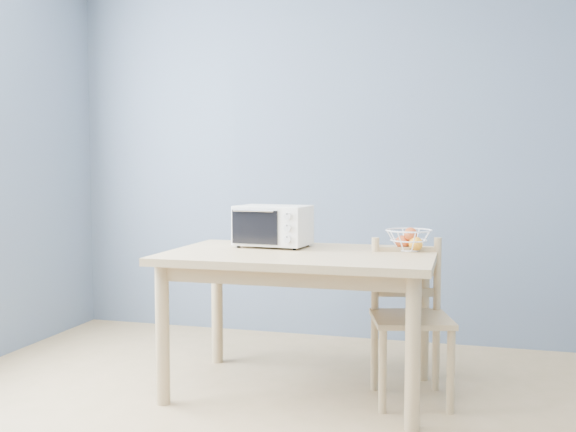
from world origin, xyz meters
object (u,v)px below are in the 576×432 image
(toaster_oven, at_px, (270,225))
(fruit_basket, at_px, (409,239))
(dining_table, at_px, (300,271))
(dining_chair, at_px, (410,321))

(toaster_oven, height_order, fruit_basket, toaster_oven)
(toaster_oven, bearing_deg, dining_table, -33.55)
(fruit_basket, xyz_separation_m, dining_chair, (0.02, -0.16, -0.41))
(dining_chair, bearing_deg, toaster_oven, 155.37)
(dining_table, bearing_deg, dining_chair, 3.96)
(dining_table, bearing_deg, toaster_oven, 140.47)
(fruit_basket, height_order, dining_chair, fruit_basket)
(fruit_basket, bearing_deg, toaster_oven, -178.87)
(toaster_oven, distance_m, fruit_basket, 0.77)
(dining_table, xyz_separation_m, toaster_oven, (-0.22, 0.18, 0.22))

